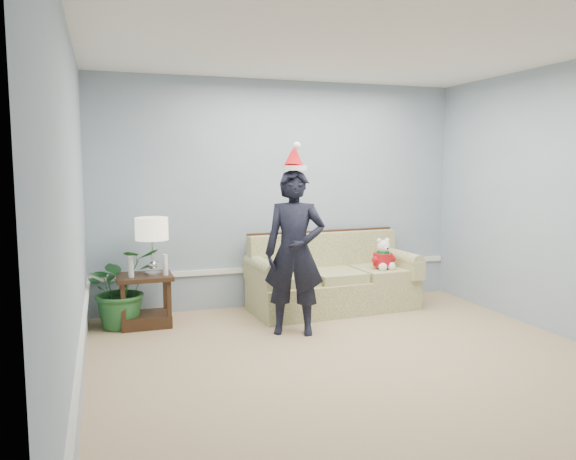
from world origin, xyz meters
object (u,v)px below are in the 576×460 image
(sofa, at_px, (331,282))
(side_table, at_px, (145,306))
(houseplant, at_px, (122,287))
(teddy_bear, at_px, (383,258))
(table_lamp, at_px, (152,231))
(man, at_px, (295,253))

(sofa, relative_size, side_table, 3.46)
(houseplant, bearing_deg, teddy_bear, -3.31)
(sofa, bearing_deg, houseplant, 176.65)
(table_lamp, xyz_separation_m, man, (1.33, -0.71, -0.19))
(sofa, bearing_deg, side_table, 177.66)
(sofa, xyz_separation_m, table_lamp, (-2.07, -0.08, 0.69))
(table_lamp, xyz_separation_m, houseplant, (-0.32, 0.07, -0.59))
(sofa, distance_m, teddy_bear, 0.68)
(houseplant, bearing_deg, sofa, 0.28)
(sofa, distance_m, table_lamp, 2.19)
(houseplant, height_order, teddy_bear, houseplant)
(sofa, height_order, teddy_bear, sofa)
(side_table, height_order, table_lamp, table_lamp)
(side_table, distance_m, man, 1.72)
(side_table, distance_m, houseplant, 0.31)
(man, height_order, teddy_bear, man)
(table_lamp, bearing_deg, teddy_bear, -2.22)
(houseplant, xyz_separation_m, man, (1.65, -0.78, 0.41))
(sofa, bearing_deg, table_lamp, 178.60)
(houseplant, relative_size, man, 0.51)
(sofa, xyz_separation_m, side_table, (-2.16, -0.05, -0.11))
(sofa, relative_size, houseplant, 2.33)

